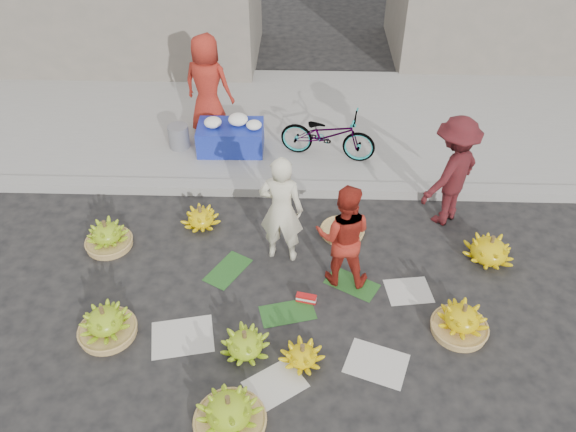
{
  "coord_description": "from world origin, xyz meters",
  "views": [
    {
      "loc": [
        0.04,
        -4.68,
        5.16
      ],
      "look_at": [
        -0.13,
        0.78,
        0.7
      ],
      "focal_mm": 35.0,
      "sensor_mm": 36.0,
      "label": 1
    }
  ],
  "objects_px": {
    "bicycle": "(328,134)",
    "banana_bunch_4": "(461,320)",
    "banana_bunch_0": "(105,323)",
    "flower_table": "(231,136)",
    "vendor_cream": "(281,210)"
  },
  "relations": [
    {
      "from": "banana_bunch_0",
      "to": "vendor_cream",
      "type": "relative_size",
      "value": 0.44
    },
    {
      "from": "banana_bunch_0",
      "to": "banana_bunch_4",
      "type": "height_order",
      "value": "banana_bunch_0"
    },
    {
      "from": "bicycle",
      "to": "banana_bunch_4",
      "type": "bearing_deg",
      "value": -144.78
    },
    {
      "from": "banana_bunch_4",
      "to": "bicycle",
      "type": "relative_size",
      "value": 0.41
    },
    {
      "from": "flower_table",
      "to": "vendor_cream",
      "type": "bearing_deg",
      "value": -70.1
    },
    {
      "from": "vendor_cream",
      "to": "bicycle",
      "type": "distance_m",
      "value": 2.37
    },
    {
      "from": "banana_bunch_0",
      "to": "banana_bunch_4",
      "type": "relative_size",
      "value": 1.07
    },
    {
      "from": "banana_bunch_0",
      "to": "flower_table",
      "type": "bearing_deg",
      "value": 74.9
    },
    {
      "from": "banana_bunch_4",
      "to": "flower_table",
      "type": "height_order",
      "value": "flower_table"
    },
    {
      "from": "banana_bunch_4",
      "to": "vendor_cream",
      "type": "distance_m",
      "value": 2.5
    },
    {
      "from": "bicycle",
      "to": "flower_table",
      "type": "bearing_deg",
      "value": 96.87
    },
    {
      "from": "bicycle",
      "to": "vendor_cream",
      "type": "bearing_deg",
      "value": 176.53
    },
    {
      "from": "banana_bunch_0",
      "to": "vendor_cream",
      "type": "bearing_deg",
      "value": 35.44
    },
    {
      "from": "banana_bunch_4",
      "to": "flower_table",
      "type": "distance_m",
      "value": 4.74
    },
    {
      "from": "vendor_cream",
      "to": "flower_table",
      "type": "distance_m",
      "value": 2.62
    }
  ]
}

